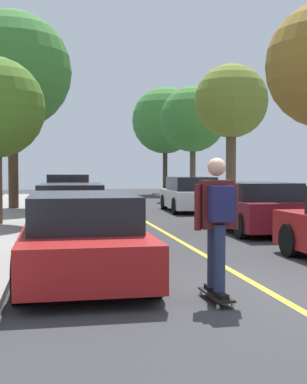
{
  "coord_description": "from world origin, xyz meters",
  "views": [
    {
      "loc": [
        -2.86,
        -6.71,
        1.67
      ],
      "look_at": [
        -0.26,
        7.22,
        1.08
      ],
      "focal_mm": 48.73,
      "sensor_mm": 36.0,
      "label": 1
    }
  ],
  "objects_px": {
    "parked_car_right_far": "(190,194)",
    "skateboarder": "(217,217)",
    "street_tree_right_farthest": "(165,121)",
    "parked_car_left_near": "(71,208)",
    "street_tree_right_far": "(193,119)",
    "street_tree_right_near": "(231,102)",
    "parked_car_left_nearest": "(81,235)",
    "skateboard": "(216,295)",
    "parked_car_right_near": "(254,207)",
    "parked_car_left_farthest": "(64,190)",
    "parked_car_left_far": "(66,194)",
    "street_tree_left_near": "(12,71)"
  },
  "relations": [
    {
      "from": "parked_car_right_far",
      "to": "skateboarder",
      "type": "distance_m",
      "value": 14.59
    },
    {
      "from": "parked_car_right_far",
      "to": "street_tree_right_farthest",
      "type": "relative_size",
      "value": 0.56
    },
    {
      "from": "parked_car_left_near",
      "to": "street_tree_right_far",
      "type": "xyz_separation_m",
      "value": [
        7.07,
        13.86,
        3.84
      ]
    },
    {
      "from": "street_tree_right_near",
      "to": "skateboarder",
      "type": "height_order",
      "value": "street_tree_right_near"
    },
    {
      "from": "parked_car_left_nearest",
      "to": "skateboard",
      "type": "relative_size",
      "value": 5.5
    },
    {
      "from": "parked_car_left_nearest",
      "to": "street_tree_right_farthest",
      "type": "height_order",
      "value": "street_tree_right_farthest"
    },
    {
      "from": "parked_car_left_near",
      "to": "parked_car_right_near",
      "type": "xyz_separation_m",
      "value": [
        4.95,
        -0.63,
        0.01
      ]
    },
    {
      "from": "parked_car_left_near",
      "to": "street_tree_right_near",
      "type": "bearing_deg",
      "value": 46.39
    },
    {
      "from": "parked_car_left_farthest",
      "to": "skateboard",
      "type": "xyz_separation_m",
      "value": [
        1.6,
        -20.46,
        -0.57
      ]
    },
    {
      "from": "parked_car_left_far",
      "to": "parked_car_right_far",
      "type": "height_order",
      "value": "parked_car_left_far"
    },
    {
      "from": "parked_car_right_near",
      "to": "skateboard",
      "type": "relative_size",
      "value": 5.4
    },
    {
      "from": "parked_car_right_near",
      "to": "skateboard",
      "type": "height_order",
      "value": "parked_car_right_near"
    },
    {
      "from": "parked_car_right_far",
      "to": "street_tree_right_far",
      "type": "xyz_separation_m",
      "value": [
        2.12,
        7.58,
        3.8
      ]
    },
    {
      "from": "parked_car_left_nearest",
      "to": "parked_car_left_near",
      "type": "relative_size",
      "value": 0.99
    },
    {
      "from": "parked_car_left_far",
      "to": "skateboarder",
      "type": "bearing_deg",
      "value": -83.71
    },
    {
      "from": "skateboarder",
      "to": "skateboard",
      "type": "bearing_deg",
      "value": 91.77
    },
    {
      "from": "parked_car_left_near",
      "to": "street_tree_right_near",
      "type": "distance_m",
      "value": 10.99
    },
    {
      "from": "street_tree_right_near",
      "to": "parked_car_left_near",
      "type": "bearing_deg",
      "value": -133.61
    },
    {
      "from": "street_tree_right_farthest",
      "to": "parked_car_left_far",
      "type": "bearing_deg",
      "value": -115.72
    },
    {
      "from": "parked_car_left_near",
      "to": "street_tree_right_far",
      "type": "bearing_deg",
      "value": 62.98
    },
    {
      "from": "street_tree_left_near",
      "to": "skateboard",
      "type": "relative_size",
      "value": 9.41
    },
    {
      "from": "parked_car_left_near",
      "to": "parked_car_left_farthest",
      "type": "xyz_separation_m",
      "value": [
        0.0,
        12.58,
        0.01
      ]
    },
    {
      "from": "street_tree_right_near",
      "to": "street_tree_right_far",
      "type": "relative_size",
      "value": 0.99
    },
    {
      "from": "parked_car_right_far",
      "to": "parked_car_left_farthest",
      "type": "bearing_deg",
      "value": 128.19
    },
    {
      "from": "street_tree_right_farthest",
      "to": "skateboarder",
      "type": "height_order",
      "value": "street_tree_right_farthest"
    },
    {
      "from": "street_tree_left_near",
      "to": "street_tree_right_farthest",
      "type": "bearing_deg",
      "value": 55.92
    },
    {
      "from": "street_tree_right_farthest",
      "to": "street_tree_right_near",
      "type": "bearing_deg",
      "value": -90.0
    },
    {
      "from": "parked_car_right_near",
      "to": "street_tree_right_near",
      "type": "xyz_separation_m",
      "value": [
        2.12,
        8.05,
        3.95
      ]
    },
    {
      "from": "parked_car_left_farthest",
      "to": "parked_car_right_far",
      "type": "bearing_deg",
      "value": -51.81
    },
    {
      "from": "parked_car_left_nearest",
      "to": "skateboarder",
      "type": "relative_size",
      "value": 2.69
    },
    {
      "from": "parked_car_left_near",
      "to": "parked_car_right_far",
      "type": "xyz_separation_m",
      "value": [
        4.95,
        6.28,
        0.04
      ]
    },
    {
      "from": "parked_car_left_nearest",
      "to": "street_tree_right_near",
      "type": "bearing_deg",
      "value": 62.02
    },
    {
      "from": "parked_car_left_near",
      "to": "parked_car_right_near",
      "type": "distance_m",
      "value": 4.99
    },
    {
      "from": "parked_car_left_far",
      "to": "street_tree_right_far",
      "type": "xyz_separation_m",
      "value": [
        7.07,
        7.22,
        3.76
      ]
    },
    {
      "from": "parked_car_right_near",
      "to": "street_tree_right_far",
      "type": "height_order",
      "value": "street_tree_right_far"
    },
    {
      "from": "parked_car_left_near",
      "to": "street_tree_left_near",
      "type": "distance_m",
      "value": 9.48
    },
    {
      "from": "street_tree_right_near",
      "to": "street_tree_right_farthest",
      "type": "bearing_deg",
      "value": 90.0
    },
    {
      "from": "parked_car_left_farthest",
      "to": "street_tree_right_near",
      "type": "relative_size",
      "value": 0.73
    },
    {
      "from": "parked_car_left_near",
      "to": "parked_car_right_near",
      "type": "relative_size",
      "value": 1.03
    },
    {
      "from": "parked_car_left_nearest",
      "to": "street_tree_right_farthest",
      "type": "relative_size",
      "value": 0.64
    },
    {
      "from": "parked_car_right_near",
      "to": "parked_car_right_far",
      "type": "distance_m",
      "value": 6.91
    },
    {
      "from": "parked_car_left_far",
      "to": "skateboard",
      "type": "height_order",
      "value": "parked_car_left_far"
    },
    {
      "from": "parked_car_right_far",
      "to": "street_tree_right_farthest",
      "type": "height_order",
      "value": "street_tree_right_farthest"
    },
    {
      "from": "parked_car_left_nearest",
      "to": "parked_car_left_near",
      "type": "height_order",
      "value": "parked_car_left_near"
    },
    {
      "from": "street_tree_left_near",
      "to": "parked_car_right_near",
      "type": "bearing_deg",
      "value": -49.83
    },
    {
      "from": "parked_car_left_nearest",
      "to": "skateboard",
      "type": "distance_m",
      "value": 2.62
    },
    {
      "from": "street_tree_left_near",
      "to": "parked_car_left_far",
      "type": "bearing_deg",
      "value": -27.53
    },
    {
      "from": "street_tree_right_far",
      "to": "skateboard",
      "type": "xyz_separation_m",
      "value": [
        -5.47,
        -21.75,
        -4.4
      ]
    },
    {
      "from": "street_tree_left_near",
      "to": "skateboard",
      "type": "height_order",
      "value": "street_tree_left_near"
    },
    {
      "from": "street_tree_left_near",
      "to": "street_tree_right_farthest",
      "type": "height_order",
      "value": "street_tree_left_near"
    }
  ]
}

